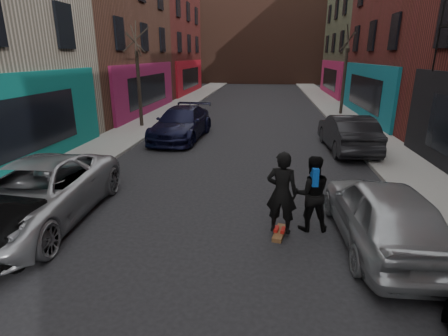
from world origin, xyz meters
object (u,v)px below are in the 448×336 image
(pedestrian, at_px, (311,193))
(parked_right_far, at_px, (382,213))
(tree_right_far, at_px, (346,63))
(parked_left_far, at_px, (35,194))
(parked_left_end, at_px, (181,123))
(parked_right_end, at_px, (347,133))
(skateboard, at_px, (280,233))
(tree_left_far, at_px, (138,68))
(skateboarder, at_px, (282,193))

(pedestrian, bearing_deg, parked_right_far, 152.86)
(tree_right_far, bearing_deg, parked_left_far, -120.90)
(parked_left_end, bearing_deg, tree_right_far, 45.47)
(tree_right_far, relative_size, pedestrian, 3.66)
(parked_right_end, relative_size, skateboard, 6.06)
(parked_right_far, height_order, pedestrian, pedestrian)
(tree_left_far, distance_m, skateboard, 14.59)
(parked_right_end, bearing_deg, skateboarder, 66.02)
(parked_right_end, xyz_separation_m, skateboarder, (-3.14, -8.14, 0.28))
(tree_right_far, bearing_deg, parked_left_end, -137.94)
(parked_right_end, bearing_deg, parked_left_far, 38.89)
(tree_right_far, distance_m, skateboarder, 18.74)
(tree_left_far, xyz_separation_m, skateboard, (7.66, -11.97, -3.33))
(parked_left_far, height_order, skateboarder, skateboarder)
(parked_right_end, bearing_deg, parked_right_far, 80.57)
(tree_left_far, distance_m, parked_left_end, 4.68)
(parked_left_far, xyz_separation_m, pedestrian, (6.77, 0.49, 0.16))
(parked_left_far, relative_size, parked_left_end, 1.03)
(parked_right_end, distance_m, skateboard, 8.76)
(tree_right_far, bearing_deg, tree_left_far, -154.18)
(tree_left_far, height_order, skateboard, tree_left_far)
(tree_right_far, xyz_separation_m, skateboarder, (-4.74, -17.97, -2.46))
(tree_right_far, relative_size, parked_right_far, 1.50)
(parked_right_far, xyz_separation_m, skateboard, (-2.19, 0.16, -0.72))
(skateboard, bearing_deg, tree_left_far, 134.50)
(tree_left_far, relative_size, skateboard, 8.12)
(tree_right_far, bearing_deg, parked_right_end, -99.25)
(skateboard, height_order, pedestrian, pedestrian)
(parked_left_far, height_order, parked_right_end, parked_right_end)
(tree_right_far, xyz_separation_m, parked_right_far, (-2.55, -18.13, -2.76))
(parked_left_end, height_order, skateboard, parked_left_end)
(parked_left_far, distance_m, parked_left_end, 9.67)
(parked_right_far, xyz_separation_m, parked_right_end, (0.95, 8.30, 0.03))
(skateboarder, bearing_deg, tree_right_far, -92.91)
(parked_right_end, bearing_deg, tree_right_far, -102.15)
(skateboarder, relative_size, pedestrian, 1.05)
(parked_left_far, bearing_deg, parked_left_end, 78.63)
(tree_left_far, relative_size, pedestrian, 3.50)
(parked_right_far, bearing_deg, parked_left_end, -56.85)
(parked_right_end, height_order, pedestrian, pedestrian)
(tree_right_far, height_order, parked_right_far, tree_right_far)
(parked_left_end, bearing_deg, skateboarder, -60.41)
(tree_left_far, relative_size, parked_right_end, 1.34)
(tree_left_far, bearing_deg, parked_left_far, -82.44)
(tree_right_far, xyz_separation_m, parked_left_end, (-9.40, -8.48, -2.74))
(parked_right_far, relative_size, skateboard, 5.67)
(skateboard, bearing_deg, skateboarder, 0.00)
(parked_left_end, height_order, parked_right_end, parked_right_end)
(parked_left_far, height_order, pedestrian, pedestrian)
(parked_left_end, xyz_separation_m, parked_right_far, (6.85, -9.65, -0.01))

